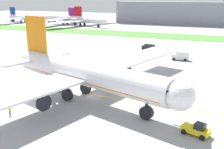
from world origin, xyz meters
TOP-DOWN VIEW (x-y plane):
  - ground_plane at (0.00, 0.00)m, footprint 600.00×600.00m
  - apron_taxi_line at (0.00, 0.99)m, footprint 280.00×0.36m
  - grass_median_strip at (0.00, 105.14)m, footprint 320.00×24.00m
  - airliner_foreground at (-0.44, -2.22)m, footprint 49.05×78.16m
  - pushback_tug at (24.40, -9.56)m, footprint 6.41×3.51m
  - ground_crew_wingwalker_port at (-9.84, -15.33)m, footprint 0.58×0.27m
  - ground_crew_marshaller_front at (-7.89, -0.85)m, footprint 0.51×0.51m
  - service_truck_baggage_loader at (13.12, 45.57)m, footprint 6.23×2.71m
  - service_truck_fuel_bowser at (-2.26, 58.06)m, footprint 5.92×3.93m
  - parked_airliner_far_left at (-136.21, 140.48)m, footprint 48.04×79.57m
  - parked_airliner_far_centre at (-96.98, 140.47)m, footprint 47.13×75.87m
  - parked_airliner_far_right at (-74.59, 135.86)m, footprint 43.38×71.08m
  - terminal_building at (2.09, 177.57)m, footprint 125.77×20.00m

SIDE VIEW (x-z plane):
  - ground_plane at x=0.00m, z-range 0.00..0.00m
  - apron_taxi_line at x=0.00m, z-range 0.00..0.01m
  - grass_median_strip at x=0.00m, z-range 0.00..0.10m
  - ground_crew_wingwalker_port at x=-9.84m, z-range 0.18..1.85m
  - pushback_tug at x=24.40m, z-range -0.09..2.16m
  - ground_crew_marshaller_front at x=-7.89m, z-range 0.19..1.95m
  - service_truck_fuel_bowser at x=-2.26m, z-range 0.11..2.94m
  - service_truck_baggage_loader at x=13.12m, z-range 0.09..3.29m
  - parked_airliner_far_left at x=-136.21m, z-range -2.06..10.77m
  - parked_airliner_far_right at x=-74.59m, z-range -2.14..11.21m
  - parked_airliner_far_centre at x=-96.98m, z-range -2.34..12.25m
  - airliner_foreground at x=-0.44m, z-range -2.83..14.81m
  - terminal_building at x=2.09m, z-range 0.00..18.00m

